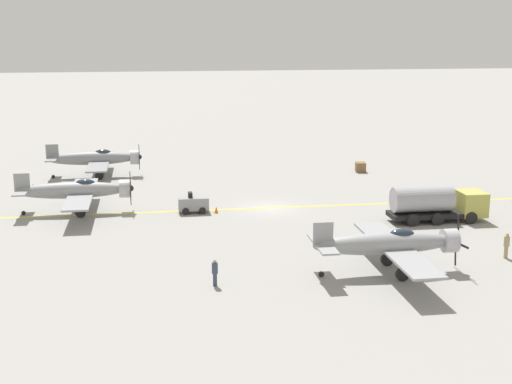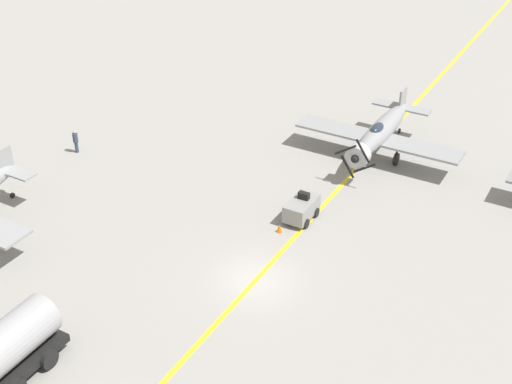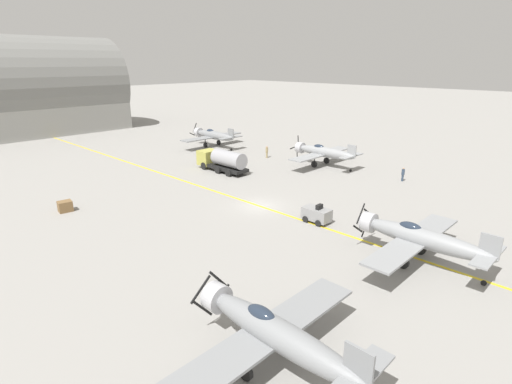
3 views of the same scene
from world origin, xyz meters
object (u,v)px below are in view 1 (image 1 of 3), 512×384
Objects in this scene: tow_tractor at (193,204)px; traffic_cone at (216,210)px; airplane_mid_right at (391,244)px; ground_crew_inspecting at (215,271)px; fuel_tanker at (438,203)px; supply_crate_by_tanker at (360,167)px; airplane_near_left at (96,159)px; airplane_near_center at (77,190)px; ground_crew_walking at (507,244)px.

tow_tractor is 2.07m from traffic_cone.
airplane_mid_right reaches higher than ground_crew_inspecting.
airplane_mid_right is at bearing -34.65° from fuel_tanker.
ground_crew_inspecting is (12.35, -19.60, -0.56)m from fuel_tanker.
supply_crate_by_tanker is (-32.56, 7.82, -1.48)m from airplane_mid_right.
ground_crew_inspecting is 17.80m from traffic_cone.
airplane_near_left is 28.83m from supply_crate_by_tanker.
airplane_near_left is (-34.06, -20.94, 0.00)m from airplane_mid_right.
traffic_cone is (0.52, 1.94, -0.52)m from tow_tractor.
traffic_cone is at bearing 87.79° from airplane_near_center.
airplane_near_center is 32.46m from supply_crate_by_tanker.
airplane_near_center is 4.62× the size of tow_tractor.
airplane_mid_right reaches higher than airplane_near_center.
ground_crew_walking is (9.92, 0.95, -0.52)m from fuel_tanker.
tow_tractor is at bearing -127.31° from ground_crew_walking.
fuel_tanker is 20.86m from supply_crate_by_tanker.
ground_crew_inspecting is at bearing -30.19° from supply_crate_by_tanker.
fuel_tanker is at bearing -174.54° from ground_crew_walking.
tow_tractor is (-5.87, -19.77, -0.72)m from fuel_tanker.
airplane_near_left reaches higher than tow_tractor.
tow_tractor is (1.23, 9.89, -1.22)m from airplane_near_center.
airplane_near_left is 35.96m from ground_crew_inspecting.
ground_crew_inspecting is (19.44, 10.05, -1.06)m from airplane_near_center.
supply_crate_by_tanker is (-33.19, 19.31, -0.42)m from ground_crew_inspecting.
fuel_tanker is (22.33, 29.04, -0.50)m from airplane_near_left.
airplane_near_left is at bearing -146.57° from traffic_cone.
airplane_near_left is at bearing -176.13° from airplane_near_center.
supply_crate_by_tanker is (-14.97, 19.48, -0.26)m from tow_tractor.
tow_tractor is 2.05× the size of supply_crate_by_tanker.
tow_tractor reaches higher than supply_crate_by_tanker.
traffic_cone is at bearing 48.75° from airplane_near_left.
airplane_near_left reaches higher than fuel_tanker.
tow_tractor is at bearing 89.10° from airplane_near_center.
airplane_near_center is at bearing -120.76° from airplane_mid_right.
ground_crew_inspecting reaches higher than supply_crate_by_tanker.
tow_tractor is at bearing 44.70° from airplane_near_left.
ground_crew_walking is at bearing 58.23° from airplane_near_left.
traffic_cone is (-15.27, -18.77, -0.72)m from ground_crew_walking.
ground_crew_walking is at bearing 50.87° from traffic_cone.
ground_crew_inspecting is at bearing -57.78° from fuel_tanker.
ground_crew_inspecting is (34.68, 9.44, -1.06)m from airplane_near_left.
ground_crew_inspecting is at bearing -83.27° from ground_crew_walking.
fuel_tanker is 3.08× the size of tow_tractor.
tow_tractor is 4.73× the size of traffic_cone.
airplane_near_center reaches higher than fuel_tanker.
airplane_near_center is 9.45× the size of supply_crate_by_tanker.
airplane_mid_right reaches higher than tow_tractor.
ground_crew_walking is at bearing 67.10° from airplane_near_center.
fuel_tanker is 23.17m from ground_crew_inspecting.
fuel_tanker is 20.63m from tow_tractor.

